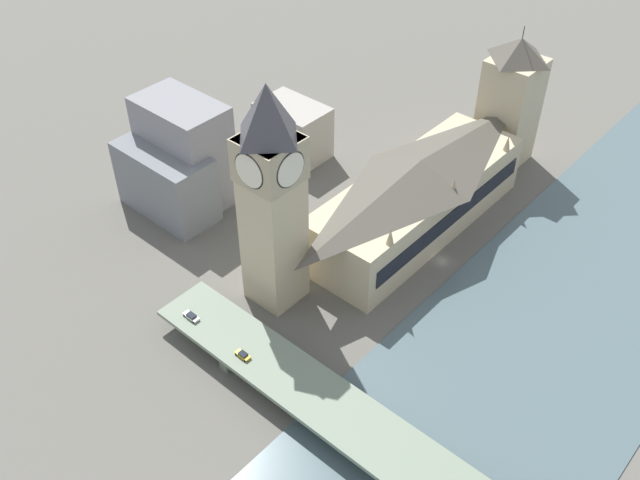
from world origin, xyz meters
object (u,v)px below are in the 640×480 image
Objects in this scene: parliament_hall at (418,195)px; road_bridge at (422,473)px; clock_tower at (271,193)px; car_northbound_mid at (243,355)px; victoria_tower at (510,102)px; car_southbound_mid at (191,316)px.

road_bridge is (-53.95, 73.15, -7.55)m from parliament_hall.
clock_tower is 15.80× the size of car_northbound_mid.
clock_tower reaches higher than parliament_hall.
clock_tower is (11.59, 50.68, 23.18)m from parliament_hall.
victoria_tower is at bearing -89.94° from parliament_hall.
car_northbound_mid is (-2.14, 128.95, -15.96)m from victoria_tower.
car_southbound_mid is (71.55, 3.26, 1.78)m from road_bridge.
parliament_hall is 0.50× the size of road_bridge.
victoria_tower is (-11.53, -103.03, -13.01)m from clock_tower.
parliament_hall reaches higher than car_southbound_mid.
parliament_hall is 78.62m from car_southbound_mid.
parliament_hall is 1.62× the size of victoria_tower.
road_bridge is (-54.01, 125.49, -17.72)m from victoria_tower.
car_southbound_mid is at bearing 82.24° from victoria_tower.
clock_tower is 41.21m from car_northbound_mid.
clock_tower is 75.79m from road_bridge.
parliament_hall is at bearing -53.59° from road_bridge.
clock_tower reaches higher than car_southbound_mid.
victoria_tower is at bearing -96.39° from clock_tower.
road_bridge is 52.01m from car_northbound_mid.
car_northbound_mid is at bearing 91.56° from parliament_hall.
car_northbound_mid is at bearing 117.82° from clock_tower.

